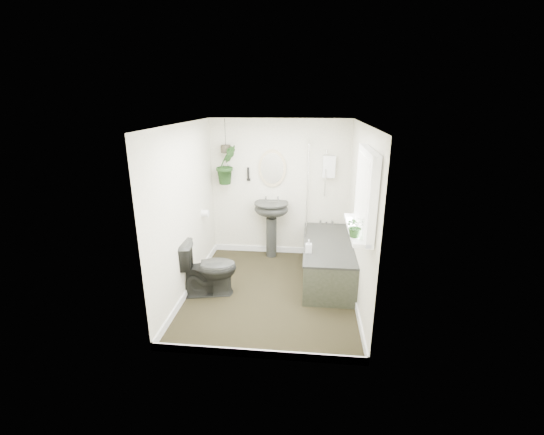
# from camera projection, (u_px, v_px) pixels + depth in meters

# --- Properties ---
(floor) EXTENTS (2.30, 2.80, 0.02)m
(floor) POSITION_uv_depth(u_px,v_px,m) (271.00, 292.00, 5.14)
(floor) COLOR black
(floor) RESTS_ON ground
(ceiling) EXTENTS (2.30, 2.80, 0.02)m
(ceiling) POSITION_uv_depth(u_px,v_px,m) (271.00, 123.00, 4.41)
(ceiling) COLOR white
(ceiling) RESTS_ON ground
(wall_back) EXTENTS (2.30, 0.02, 2.30)m
(wall_back) POSITION_uv_depth(u_px,v_px,m) (280.00, 189.00, 6.11)
(wall_back) COLOR #F2EDCB
(wall_back) RESTS_ON ground
(wall_front) EXTENTS (2.30, 0.02, 2.30)m
(wall_front) POSITION_uv_depth(u_px,v_px,m) (255.00, 258.00, 3.44)
(wall_front) COLOR #F2EDCB
(wall_front) RESTS_ON ground
(wall_left) EXTENTS (0.02, 2.80, 2.30)m
(wall_left) POSITION_uv_depth(u_px,v_px,m) (185.00, 211.00, 4.89)
(wall_left) COLOR #F2EDCB
(wall_left) RESTS_ON ground
(wall_right) EXTENTS (0.02, 2.80, 2.30)m
(wall_right) POSITION_uv_depth(u_px,v_px,m) (361.00, 217.00, 4.66)
(wall_right) COLOR #F2EDCB
(wall_right) RESTS_ON ground
(skirting) EXTENTS (2.30, 2.80, 0.10)m
(skirting) POSITION_uv_depth(u_px,v_px,m) (271.00, 288.00, 5.12)
(skirting) COLOR white
(skirting) RESTS_ON floor
(bathtub) EXTENTS (0.72, 1.72, 0.58)m
(bathtub) POSITION_uv_depth(u_px,v_px,m) (327.00, 260.00, 5.44)
(bathtub) COLOR #252623
(bathtub) RESTS_ON floor
(bath_screen) EXTENTS (0.04, 0.72, 1.40)m
(bath_screen) POSITION_uv_depth(u_px,v_px,m) (308.00, 188.00, 5.63)
(bath_screen) COLOR silver
(bath_screen) RESTS_ON bathtub
(shower_box) EXTENTS (0.20, 0.10, 0.35)m
(shower_box) POSITION_uv_depth(u_px,v_px,m) (329.00, 167.00, 5.84)
(shower_box) COLOR white
(shower_box) RESTS_ON wall_back
(oval_mirror) EXTENTS (0.46, 0.03, 0.62)m
(oval_mirror) POSITION_uv_depth(u_px,v_px,m) (272.00, 168.00, 5.97)
(oval_mirror) COLOR #CCB78A
(oval_mirror) RESTS_ON wall_back
(wall_sconce) EXTENTS (0.04, 0.04, 0.22)m
(wall_sconce) POSITION_uv_depth(u_px,v_px,m) (248.00, 174.00, 6.03)
(wall_sconce) COLOR black
(wall_sconce) RESTS_ON wall_back
(toilet_roll_holder) EXTENTS (0.11, 0.11, 0.11)m
(toilet_roll_holder) POSITION_uv_depth(u_px,v_px,m) (205.00, 213.00, 5.62)
(toilet_roll_holder) COLOR white
(toilet_roll_holder) RESTS_ON wall_left
(window_recess) EXTENTS (0.08, 1.00, 0.90)m
(window_recess) POSITION_uv_depth(u_px,v_px,m) (366.00, 192.00, 3.85)
(window_recess) COLOR white
(window_recess) RESTS_ON wall_right
(window_sill) EXTENTS (0.18, 1.00, 0.04)m
(window_sill) POSITION_uv_depth(u_px,v_px,m) (356.00, 229.00, 3.99)
(window_sill) COLOR white
(window_sill) RESTS_ON wall_right
(window_blinds) EXTENTS (0.01, 0.86, 0.76)m
(window_blinds) POSITION_uv_depth(u_px,v_px,m) (362.00, 192.00, 3.86)
(window_blinds) COLOR white
(window_blinds) RESTS_ON wall_right
(toilet) EXTENTS (0.84, 0.59, 0.78)m
(toilet) POSITION_uv_depth(u_px,v_px,m) (208.00, 268.00, 4.97)
(toilet) COLOR #252623
(toilet) RESTS_ON floor
(pedestal_sink) EXTENTS (0.63, 0.56, 0.97)m
(pedestal_sink) POSITION_uv_depth(u_px,v_px,m) (271.00, 229.00, 6.15)
(pedestal_sink) COLOR #252623
(pedestal_sink) RESTS_ON floor
(sill_plant) EXTENTS (0.24, 0.22, 0.22)m
(sill_plant) POSITION_uv_depth(u_px,v_px,m) (356.00, 226.00, 3.67)
(sill_plant) COLOR black
(sill_plant) RESTS_ON window_sill
(hanging_plant) EXTENTS (0.45, 0.44, 0.63)m
(hanging_plant) POSITION_uv_depth(u_px,v_px,m) (226.00, 165.00, 5.91)
(hanging_plant) COLOR black
(hanging_plant) RESTS_ON ceiling
(soap_bottle) EXTENTS (0.09, 0.09, 0.19)m
(soap_bottle) POSITION_uv_depth(u_px,v_px,m) (309.00, 246.00, 4.97)
(soap_bottle) COLOR #302729
(soap_bottle) RESTS_ON bathtub
(hanging_pot) EXTENTS (0.16, 0.16, 0.12)m
(hanging_pot) POSITION_uv_depth(u_px,v_px,m) (226.00, 149.00, 5.83)
(hanging_pot) COLOR #322D22
(hanging_pot) RESTS_ON ceiling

